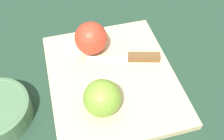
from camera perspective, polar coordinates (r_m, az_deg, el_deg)
ground_plane at (r=0.60m, az=0.00°, el=-2.27°), size 4.00×4.00×0.00m
cutting_board at (r=0.59m, az=0.00°, el=-1.77°), size 0.34×0.29×0.02m
apple_half_left at (r=0.50m, az=-2.18°, el=-6.14°), size 0.07×0.07×0.07m
apple_half_right at (r=0.61m, az=-4.63°, el=6.91°), size 0.08×0.08×0.08m
knife at (r=0.61m, az=5.80°, el=2.76°), size 0.05×0.17×0.02m
apple_slice at (r=0.65m, az=-7.86°, el=5.31°), size 0.06×0.06×0.01m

